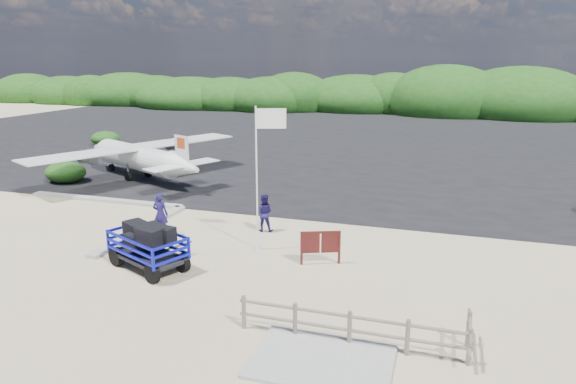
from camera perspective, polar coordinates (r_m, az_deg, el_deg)
name	(u,v)px	position (r m, az deg, el deg)	size (l,w,h in m)	color
ground	(221,254)	(20.31, -7.44, -6.80)	(160.00, 160.00, 0.00)	beige
asphalt_apron	(356,139)	(48.34, 7.58, 5.86)	(90.00, 50.00, 0.04)	#B2B2B2
lagoon	(58,221)	(26.31, -24.15, -2.94)	(9.00, 7.00, 0.40)	#B2B2B2
walkway_pad	(322,363)	(13.60, 3.77, -18.41)	(3.50, 2.50, 0.10)	#B2B2B2
vegetation_band	(388,112)	(72.91, 11.05, 8.71)	(124.00, 8.00, 4.40)	#B2B2B2
fence	(349,345)	(14.34, 6.78, -16.56)	(6.40, 2.00, 1.10)	#B2B2B2
baggage_cart	(149,268)	(19.47, -15.14, -8.19)	(3.18, 1.82, 1.59)	#0C10B7
flagpole	(258,249)	(20.60, -3.37, -6.38)	(1.14, 0.47, 5.68)	white
signboard	(320,264)	(19.24, 3.59, -7.97)	(1.58, 0.15, 1.30)	#4F1916
crew_a	(160,214)	(22.51, -13.99, -2.42)	(0.68, 0.45, 1.88)	#1B144D
crew_b	(264,213)	(22.42, -2.70, -2.32)	(0.81, 0.63, 1.67)	#1B144D
aircraft_large	(559,154)	(45.60, 27.86, 3.72)	(13.70, 13.70, 4.11)	#B2B2B2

